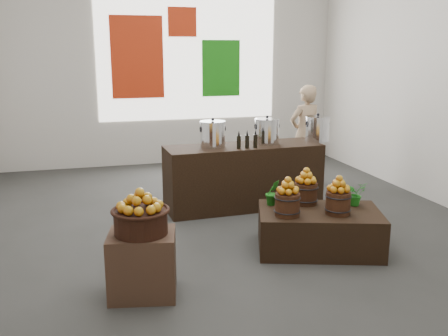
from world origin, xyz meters
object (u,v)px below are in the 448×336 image
object	(u,v)px
display_table	(319,230)
shopper	(305,134)
stock_pot_left	(213,135)
wicker_basket	(141,222)
stock_pot_right	(317,129)
crate	(143,264)
stock_pot_center	(267,132)
counter	(243,176)

from	to	relation	value
display_table	shopper	bearing A→B (deg)	86.82
stock_pot_left	shopper	size ratio (longest dim) A/B	0.21
wicker_basket	display_table	xyz separation A→B (m)	(1.87, 0.49, -0.44)
display_table	stock_pot_right	xyz separation A→B (m)	(0.75, 1.65, 0.77)
crate	shopper	distance (m)	4.28
wicker_basket	stock_pot_right	bearing A→B (deg)	39.27
wicker_basket	shopper	bearing A→B (deg)	47.17
crate	wicker_basket	world-z (taller)	wicker_basket
wicker_basket	stock_pot_center	world-z (taller)	stock_pot_center
stock_pot_right	wicker_basket	bearing A→B (deg)	-140.73
wicker_basket	stock_pot_right	size ratio (longest dim) A/B	1.41
crate	wicker_basket	bearing A→B (deg)	0.00
crate	stock_pot_right	distance (m)	3.45
crate	stock_pot_left	xyz separation A→B (m)	(1.15, 2.08, 0.71)
stock_pot_left	display_table	bearing A→B (deg)	-65.55
crate	counter	size ratio (longest dim) A/B	0.27
display_table	stock_pot_center	size ratio (longest dim) A/B	3.93
counter	stock_pot_center	xyz separation A→B (m)	(0.32, 0.01, 0.57)
display_table	crate	bearing A→B (deg)	-147.24
stock_pot_center	wicker_basket	bearing A→B (deg)	-131.73
counter	stock_pot_center	bearing A→B (deg)	-0.00
stock_pot_center	shopper	world-z (taller)	shopper
shopper	display_table	bearing A→B (deg)	56.83
shopper	wicker_basket	bearing A→B (deg)	35.25
stock_pot_center	stock_pot_right	bearing A→B (deg)	2.38
stock_pot_center	shopper	bearing A→B (deg)	44.99
wicker_basket	shopper	xyz separation A→B (m)	(2.89, 3.12, 0.11)
wicker_basket	counter	bearing A→B (deg)	53.35
wicker_basket	counter	size ratio (longest dim) A/B	0.22
stock_pot_left	crate	bearing A→B (deg)	-118.86
counter	stock_pot_left	distance (m)	0.70
counter	stock_pot_left	size ratio (longest dim) A/B	6.47
shopper	counter	bearing A→B (deg)	25.61
stock_pot_left	stock_pot_right	xyz separation A→B (m)	(1.47, 0.06, 0.00)
display_table	stock_pot_right	bearing A→B (deg)	83.68
crate	shopper	size ratio (longest dim) A/B	0.36
wicker_basket	stock_pot_left	distance (m)	2.40
wicker_basket	shopper	world-z (taller)	shopper
counter	stock_pot_right	distance (m)	1.20
stock_pot_center	stock_pot_right	distance (m)	0.74
counter	stock_pot_center	distance (m)	0.65
stock_pot_right	shopper	size ratio (longest dim) A/B	0.21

